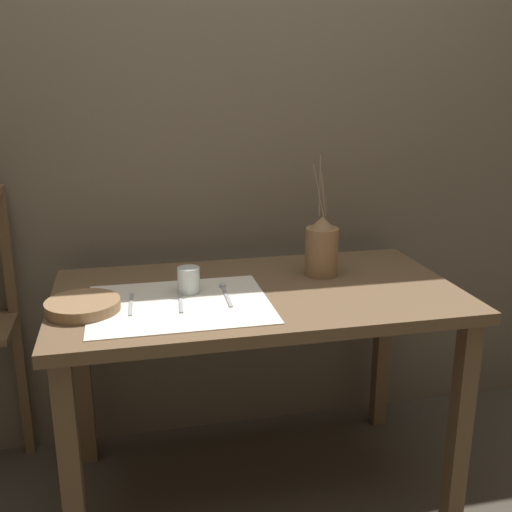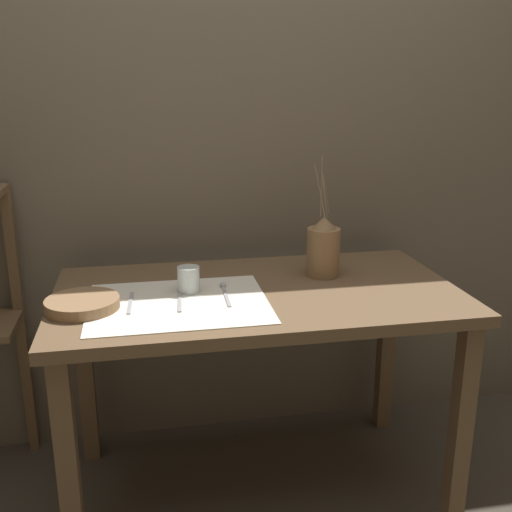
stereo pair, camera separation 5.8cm
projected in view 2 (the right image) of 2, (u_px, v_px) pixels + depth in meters
ground_plane at (257, 486)px, 2.27m from camera, size 12.00×12.00×0.00m
stone_wall_back at (234, 152)px, 2.38m from camera, size 7.00×0.06×2.40m
wooden_table at (257, 317)px, 2.07m from camera, size 1.37×0.75×0.79m
linen_cloth at (179, 303)px, 1.92m from camera, size 0.57×0.46×0.00m
pitcher_with_flowers at (323, 248)px, 2.16m from camera, size 0.12×0.12×0.43m
wooden_bowl at (82, 304)px, 1.86m from camera, size 0.23×0.23×0.04m
glass_tumbler_near at (189, 279)px, 2.00m from camera, size 0.08×0.08×0.09m
knife_center at (130, 303)px, 1.91m from camera, size 0.02×0.19×0.00m
fork_outer at (180, 301)px, 1.93m from camera, size 0.03×0.19×0.00m
spoon_inner at (224, 290)px, 2.02m from camera, size 0.02×0.21×0.02m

